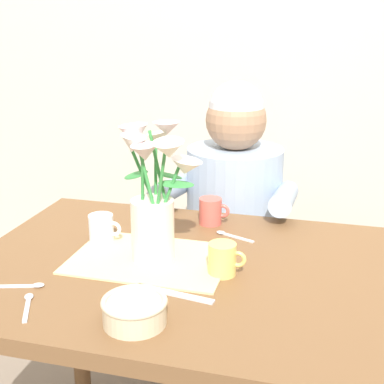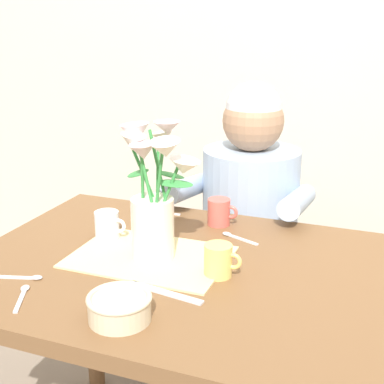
# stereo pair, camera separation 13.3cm
# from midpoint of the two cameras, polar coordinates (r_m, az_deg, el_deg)

# --- Properties ---
(wood_panel_backdrop) EXTENTS (4.00, 0.10, 2.50)m
(wood_panel_backdrop) POSITION_cam_midpoint_polar(r_m,az_deg,el_deg) (2.23, 6.13, 15.88)
(wood_panel_backdrop) COLOR beige
(wood_panel_backdrop) RESTS_ON ground_plane
(dining_table) EXTENTS (1.20, 0.80, 0.74)m
(dining_table) POSITION_cam_midpoint_polar(r_m,az_deg,el_deg) (1.39, -1.73, -11.74)
(dining_table) COLOR brown
(dining_table) RESTS_ON ground_plane
(seated_person) EXTENTS (0.45, 0.47, 1.14)m
(seated_person) POSITION_cam_midpoint_polar(r_m,az_deg,el_deg) (1.97, 2.46, -4.97)
(seated_person) COLOR #4C4C56
(seated_person) RESTS_ON ground_plane
(striped_placemat) EXTENTS (0.40, 0.28, 0.00)m
(striped_placemat) POSITION_cam_midpoint_polar(r_m,az_deg,el_deg) (1.39, -7.29, -7.15)
(striped_placemat) COLOR beige
(striped_placemat) RESTS_ON dining_table
(flower_vase) EXTENTS (0.23, 0.23, 0.36)m
(flower_vase) POSITION_cam_midpoint_polar(r_m,az_deg,el_deg) (1.33, -6.96, -0.60)
(flower_vase) COLOR silver
(flower_vase) RESTS_ON dining_table
(ceramic_bowl) EXTENTS (0.14, 0.14, 0.06)m
(ceramic_bowl) POSITION_cam_midpoint_polar(r_m,az_deg,el_deg) (1.12, -9.65, -12.44)
(ceramic_bowl) COLOR beige
(ceramic_bowl) RESTS_ON dining_table
(dinner_knife) EXTENTS (0.19, 0.05, 0.00)m
(dinner_knife) POSITION_cam_midpoint_polar(r_m,az_deg,el_deg) (1.22, -5.05, -10.88)
(dinner_knife) COLOR silver
(dinner_knife) RESTS_ON dining_table
(ceramic_mug) EXTENTS (0.09, 0.07, 0.08)m
(ceramic_mug) POSITION_cam_midpoint_polar(r_m,az_deg,el_deg) (1.29, 0.37, -7.25)
(ceramic_mug) COLOR #E5C666
(ceramic_mug) RESTS_ON dining_table
(coffee_cup) EXTENTS (0.09, 0.07, 0.08)m
(coffee_cup) POSITION_cam_midpoint_polar(r_m,az_deg,el_deg) (1.50, -12.14, -3.91)
(coffee_cup) COLOR silver
(coffee_cup) RESTS_ON dining_table
(tea_cup) EXTENTS (0.09, 0.07, 0.08)m
(tea_cup) POSITION_cam_midpoint_polar(r_m,az_deg,el_deg) (1.60, -0.33, -2.09)
(tea_cup) COLOR #CC564C
(tea_cup) RESTS_ON dining_table
(spoon_0) EXTENTS (0.12, 0.02, 0.01)m
(spoon_0) POSITION_cam_midpoint_polar(r_m,az_deg,el_deg) (1.70, -7.21, -2.32)
(spoon_0) COLOR silver
(spoon_0) RESTS_ON dining_table
(spoon_1) EXTENTS (0.12, 0.05, 0.01)m
(spoon_1) POSITION_cam_midpoint_polar(r_m,az_deg,el_deg) (1.33, -20.03, -9.46)
(spoon_1) COLOR silver
(spoon_1) RESTS_ON dining_table
(spoon_2) EXTENTS (0.07, 0.11, 0.01)m
(spoon_2) POSITION_cam_midpoint_polar(r_m,az_deg,el_deg) (1.26, -20.13, -11.13)
(spoon_2) COLOR silver
(spoon_2) RESTS_ON dining_table
(spoon_3) EXTENTS (0.12, 0.06, 0.01)m
(spoon_3) POSITION_cam_midpoint_polar(r_m,az_deg,el_deg) (1.53, 1.57, -4.67)
(spoon_3) COLOR silver
(spoon_3) RESTS_ON dining_table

